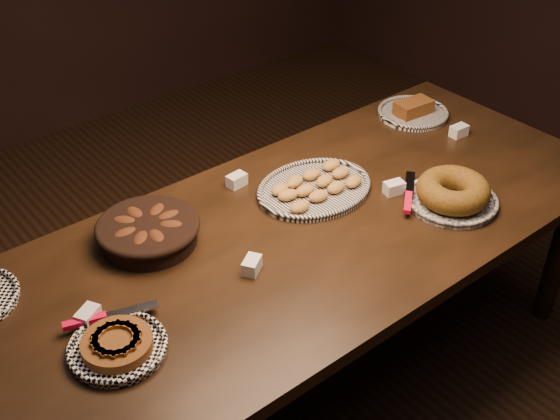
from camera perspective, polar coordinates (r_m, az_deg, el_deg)
ground at (r=2.84m, az=1.38°, el=-13.77°), size 5.00×5.00×0.00m
buffet_table at (r=2.37m, az=1.61°, el=-2.98°), size 2.40×1.00×0.75m
apple_tart_plate at (r=1.95m, az=-13.11°, el=-10.65°), size 0.31×0.29×0.05m
madeleine_platter at (r=2.50m, az=2.83°, el=1.85°), size 0.43×0.35×0.05m
bundt_cake_plate at (r=2.49m, az=13.84°, el=1.31°), size 0.36×0.38×0.10m
croissant_basket at (r=2.28m, az=-10.67°, el=-1.60°), size 0.39×0.39×0.08m
loaf_plate at (r=3.05m, az=10.76°, el=7.87°), size 0.30×0.30×0.07m
tent_cards at (r=2.38m, az=1.68°, el=0.20°), size 1.73×0.48×0.04m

